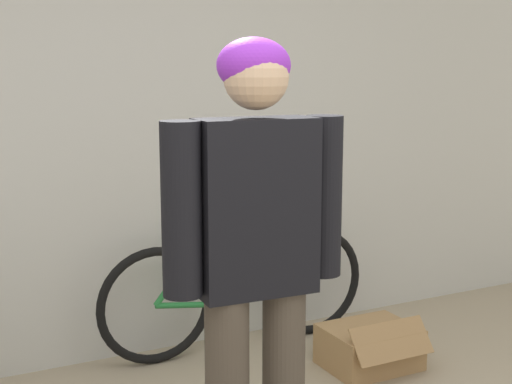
# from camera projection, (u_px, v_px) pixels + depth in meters

# --- Properties ---
(wall_back) EXTENTS (8.00, 0.07, 2.60)m
(wall_back) POSITION_uv_depth(u_px,v_px,m) (108.00, 131.00, 3.91)
(wall_back) COLOR silver
(wall_back) RESTS_ON ground_plane
(person) EXTENTS (0.70, 0.25, 1.75)m
(person) POSITION_uv_depth(u_px,v_px,m) (256.00, 247.00, 2.55)
(person) COLOR #4C4238
(person) RESTS_ON ground_plane
(bicycle) EXTENTS (1.69, 0.46, 0.74)m
(bicycle) POSITION_uv_depth(u_px,v_px,m) (238.00, 289.00, 4.18)
(bicycle) COLOR black
(bicycle) RESTS_ON ground_plane
(cardboard_box) EXTENTS (0.50, 0.46, 0.30)m
(cardboard_box) POSITION_uv_depth(u_px,v_px,m) (370.00, 347.00, 3.95)
(cardboard_box) COLOR #A87F51
(cardboard_box) RESTS_ON ground_plane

